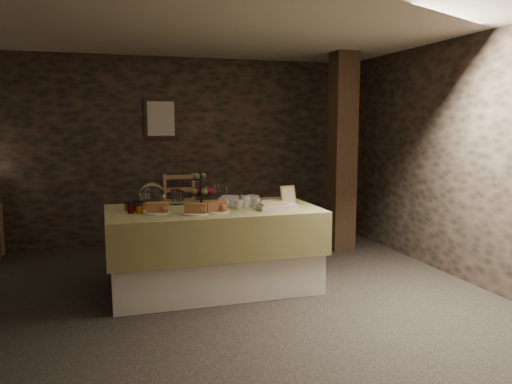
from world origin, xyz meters
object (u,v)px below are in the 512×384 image
object	(u,v)px
chair	(182,215)
timber_column	(342,153)
buffet_table	(214,242)
fruit_stand	(202,190)

from	to	relation	value
chair	timber_column	size ratio (longest dim) A/B	0.30
buffet_table	timber_column	bearing A→B (deg)	28.91
chair	fruit_stand	world-z (taller)	fruit_stand
fruit_stand	chair	bearing A→B (deg)	89.67
buffet_table	fruit_stand	distance (m)	0.59
buffet_table	fruit_stand	xyz separation A→B (m)	(-0.06, 0.32, 0.50)
buffet_table	timber_column	distance (m)	2.40
chair	timber_column	bearing A→B (deg)	-22.85
fruit_stand	timber_column	bearing A→B (deg)	20.85
buffet_table	fruit_stand	world-z (taller)	fruit_stand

